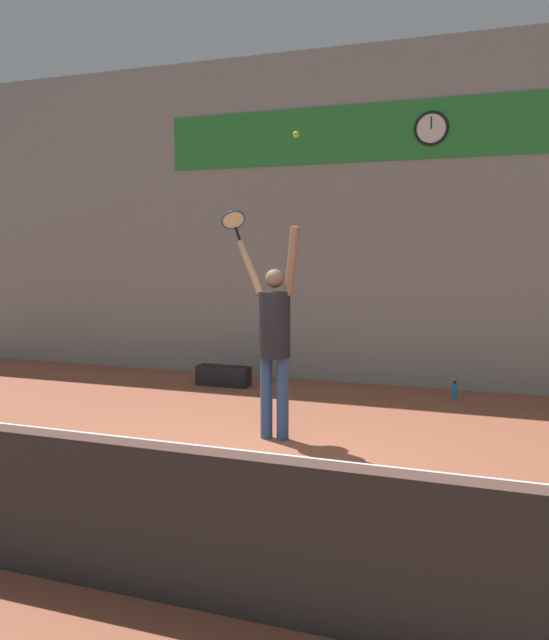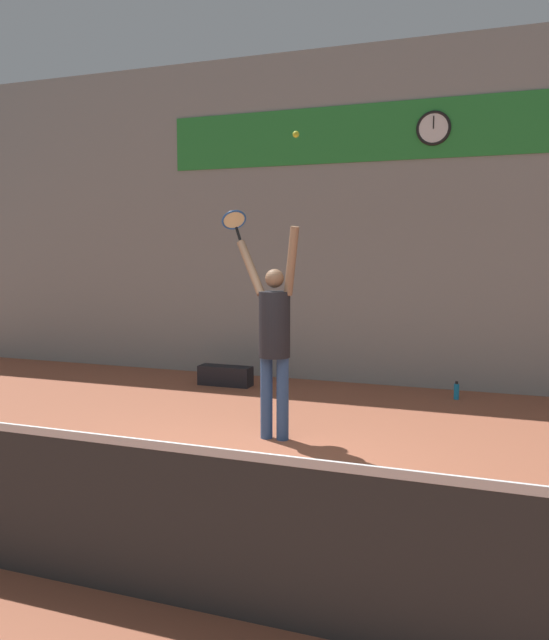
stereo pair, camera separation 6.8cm
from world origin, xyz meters
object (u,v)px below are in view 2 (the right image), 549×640
Objects in this scene: tennis_ball at (296,134)px; water_bottle at (456,391)px; scoreboard_clock at (434,128)px; tennis_player at (274,334)px; equipment_bag at (225,376)px; tennis_racket at (234,222)px.

water_bottle is (1.46, 2.64, -3.05)m from tennis_ball.
scoreboard_clock is 3.40m from tennis_ball.
tennis_player is at bearing -124.37° from water_bottle.
tennis_player reaches higher than equipment_bag.
scoreboard_clock reaches higher than water_bottle.
tennis_racket is 6.17× the size of tennis_ball.
tennis_racket is 3.00m from equipment_bag.
scoreboard_clock is 0.21× the size of tennis_player.
water_bottle is 3.34m from equipment_bag.
tennis_racket is 3.86m from water_bottle.
tennis_racket is 1.36m from tennis_ball.
scoreboard_clock is 4.66m from equipment_bag.
tennis_racket is at bearing -62.32° from equipment_bag.
tennis_player reaches higher than water_bottle.
tennis_ball reaches higher than tennis_racket.
equipment_bag is at bearing -175.75° from water_bottle.
tennis_racket is 1.61× the size of water_bottle.
tennis_player is at bearing -35.91° from tennis_racket.
scoreboard_clock is 0.60× the size of equipment_bag.
tennis_player is at bearing -54.94° from equipment_bag.
tennis_ball is (-1.00, -3.20, -0.57)m from scoreboard_clock.
equipment_bag reaches higher than water_bottle.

